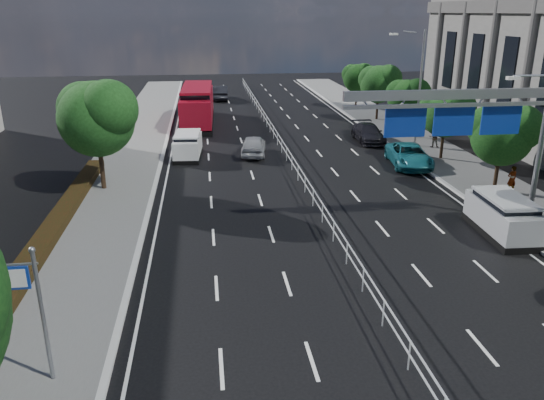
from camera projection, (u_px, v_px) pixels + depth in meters
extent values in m
plane|color=black|center=(398.00, 354.00, 16.79)|extent=(160.00, 160.00, 0.00)
cube|color=slate|center=(18.00, 383.00, 15.38)|extent=(5.00, 140.00, 0.14)
cube|color=silver|center=(106.00, 376.00, 15.68)|extent=(0.25, 140.00, 0.15)
cube|color=silver|center=(288.00, 150.00, 37.47)|extent=(0.05, 85.00, 0.05)
cube|color=silver|center=(288.00, 156.00, 37.62)|extent=(0.05, 85.00, 0.05)
cube|color=black|center=(9.00, 292.00, 19.74)|extent=(1.00, 36.00, 0.44)
cylinder|color=gray|center=(44.00, 320.00, 14.82)|extent=(0.12, 0.12, 4.20)
sphere|color=gray|center=(32.00, 250.00, 14.10)|extent=(0.18, 0.18, 0.18)
cylinder|color=gray|center=(13.00, 265.00, 14.16)|extent=(1.30, 0.07, 0.07)
cube|color=navy|center=(3.00, 279.00, 14.26)|extent=(1.35, 0.06, 0.68)
cube|color=white|center=(4.00, 278.00, 14.30)|extent=(1.20, 0.01, 0.54)
cube|color=white|center=(3.00, 279.00, 14.23)|extent=(1.20, 0.01, 0.54)
cylinder|color=gray|center=(540.00, 154.00, 26.19)|extent=(0.28, 0.28, 7.20)
cube|color=gray|center=(450.00, 94.00, 24.58)|extent=(10.20, 0.25, 0.45)
cube|color=gray|center=(449.00, 105.00, 24.75)|extent=(10.20, 0.18, 0.18)
cylinder|color=gray|center=(533.00, 76.00, 24.80)|extent=(2.00, 0.10, 0.10)
cube|color=silver|center=(513.00, 78.00, 24.71)|extent=(0.60, 0.25, 0.15)
cube|color=navy|center=(501.00, 120.00, 25.53)|extent=(2.00, 0.08, 1.40)
cube|color=white|center=(500.00, 120.00, 25.57)|extent=(1.80, 0.02, 1.20)
cube|color=navy|center=(454.00, 121.00, 25.24)|extent=(2.00, 0.08, 1.40)
cube|color=white|center=(453.00, 121.00, 25.28)|extent=(1.80, 0.02, 1.20)
cube|color=navy|center=(405.00, 122.00, 24.95)|extent=(2.00, 0.08, 1.40)
cube|color=white|center=(405.00, 122.00, 24.99)|extent=(1.80, 0.02, 1.20)
cylinder|color=gray|center=(420.00, 90.00, 40.86)|extent=(0.16, 0.16, 9.00)
cylinder|color=gray|center=(410.00, 32.00, 39.27)|extent=(0.10, 2.40, 0.10)
cube|color=silver|center=(394.00, 34.00, 39.18)|extent=(0.60, 0.25, 0.15)
cube|color=#4C4947|center=(537.00, 6.00, 35.81)|extent=(0.40, 36.00, 1.00)
cylinder|color=black|center=(101.00, 162.00, 31.57)|extent=(0.28, 0.28, 3.50)
sphere|color=#153912|center=(96.00, 119.00, 30.70)|extent=(4.40, 4.40, 4.40)
sphere|color=#153912|center=(109.00, 109.00, 29.95)|extent=(3.30, 3.30, 3.30)
sphere|color=#153912|center=(84.00, 108.00, 31.03)|extent=(3.08, 3.08, 3.08)
cylinder|color=black|center=(497.00, 170.00, 31.21)|extent=(0.22, 0.22, 2.80)
sphere|color=black|center=(502.00, 136.00, 30.51)|extent=(3.50, 3.50, 3.50)
sphere|color=black|center=(520.00, 128.00, 29.92)|extent=(2.62, 2.62, 2.62)
sphere|color=black|center=(488.00, 127.00, 30.78)|extent=(2.45, 2.45, 2.45)
cylinder|color=black|center=(442.00, 142.00, 38.23)|extent=(0.22, 0.22, 2.70)
sphere|color=#153912|center=(445.00, 114.00, 37.56)|extent=(3.30, 3.30, 3.30)
sphere|color=#153912|center=(458.00, 108.00, 36.99)|extent=(2.48, 2.48, 2.47)
sphere|color=#153912|center=(435.00, 107.00, 37.81)|extent=(2.31, 2.31, 2.31)
cylinder|color=black|center=(405.00, 122.00, 45.25)|extent=(0.21, 0.21, 2.65)
sphere|color=black|center=(407.00, 99.00, 44.59)|extent=(3.20, 3.20, 3.20)
sphere|color=black|center=(417.00, 93.00, 44.04)|extent=(2.40, 2.40, 2.40)
sphere|color=black|center=(399.00, 93.00, 44.82)|extent=(2.24, 2.24, 2.24)
cylinder|color=black|center=(377.00, 106.00, 52.22)|extent=(0.23, 0.23, 2.85)
sphere|color=#153912|center=(379.00, 84.00, 51.51)|extent=(3.60, 3.60, 3.60)
sphere|color=#153912|center=(388.00, 79.00, 50.90)|extent=(2.70, 2.70, 2.70)
sphere|color=#153912|center=(371.00, 79.00, 51.78)|extent=(2.52, 2.52, 2.52)
cylinder|color=black|center=(356.00, 96.00, 59.26)|extent=(0.21, 0.21, 2.60)
sphere|color=black|center=(357.00, 78.00, 58.62)|extent=(3.10, 3.10, 3.10)
sphere|color=black|center=(364.00, 74.00, 58.08)|extent=(2.32, 2.33, 2.32)
sphere|color=black|center=(351.00, 74.00, 58.85)|extent=(2.17, 2.17, 2.17)
cube|color=black|center=(188.00, 155.00, 39.28)|extent=(2.14, 4.40, 0.30)
cube|color=white|center=(188.00, 146.00, 39.03)|extent=(2.10, 4.31, 1.26)
cube|color=black|center=(187.00, 137.00, 38.81)|extent=(1.87, 3.13, 0.56)
cube|color=white|center=(187.00, 134.00, 38.72)|extent=(1.96, 3.38, 0.11)
cylinder|color=black|center=(176.00, 158.00, 37.88)|extent=(0.31, 0.65, 0.63)
cylinder|color=black|center=(197.00, 158.00, 37.96)|extent=(0.31, 0.65, 0.63)
cylinder|color=black|center=(180.00, 149.00, 40.48)|extent=(0.31, 0.65, 0.63)
cylinder|color=black|center=(200.00, 149.00, 40.56)|extent=(0.31, 0.65, 0.63)
cube|color=black|center=(198.00, 122.00, 51.19)|extent=(3.27, 12.01, 0.36)
cube|color=maroon|center=(198.00, 106.00, 50.68)|extent=(3.20, 11.78, 2.42)
cube|color=black|center=(197.00, 93.00, 50.27)|extent=(2.86, 8.50, 1.07)
cube|color=maroon|center=(197.00, 87.00, 50.09)|extent=(3.00, 9.21, 0.21)
cylinder|color=black|center=(184.00, 128.00, 47.41)|extent=(0.34, 0.75, 0.73)
cylinder|color=black|center=(210.00, 128.00, 47.61)|extent=(0.34, 0.75, 0.73)
cylinder|color=black|center=(188.00, 113.00, 54.64)|extent=(0.34, 0.75, 0.73)
cylinder|color=black|center=(211.00, 112.00, 54.84)|extent=(0.34, 0.75, 0.73)
imported|color=#96989D|center=(253.00, 145.00, 39.79)|extent=(2.35, 4.58, 1.49)
imported|color=black|center=(220.00, 93.00, 64.79)|extent=(2.03, 5.18, 1.68)
cube|color=black|center=(501.00, 231.00, 25.76)|extent=(2.20, 4.73, 0.32)
cube|color=#989A9F|center=(503.00, 216.00, 25.50)|extent=(2.15, 4.64, 1.31)
cube|color=black|center=(505.00, 204.00, 25.28)|extent=(1.93, 3.36, 0.58)
cube|color=#989A9F|center=(506.00, 198.00, 25.18)|extent=(2.02, 3.63, 0.12)
cylinder|color=black|center=(500.00, 241.00, 24.23)|extent=(0.31, 0.67, 0.65)
cylinder|color=black|center=(534.00, 240.00, 24.35)|extent=(0.31, 0.67, 0.65)
cylinder|color=black|center=(472.00, 217.00, 27.05)|extent=(0.31, 0.67, 0.65)
cylinder|color=black|center=(502.00, 216.00, 27.17)|extent=(0.31, 0.67, 0.65)
imported|color=#196371|center=(409.00, 155.00, 36.97)|extent=(3.14, 5.67, 1.50)
imported|color=black|center=(368.00, 133.00, 43.89)|extent=(2.15, 5.01, 1.44)
imported|color=gray|center=(512.00, 179.00, 31.10)|extent=(0.63, 0.45, 1.61)
imported|color=gray|center=(434.00, 137.00, 41.52)|extent=(0.86, 0.73, 1.57)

